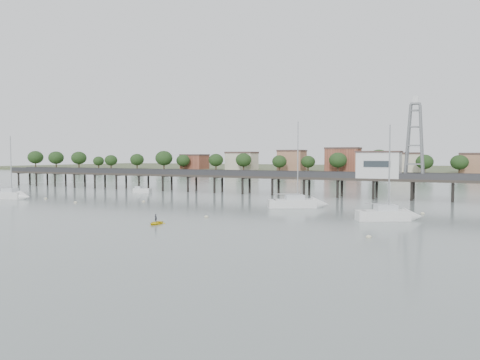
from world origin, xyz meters
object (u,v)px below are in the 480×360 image
object	(u,v)px
lattice_tower	(415,141)
white_tender	(142,190)
sailboat_d	(395,215)
sailboat_c	(304,203)
yellow_dinghy	(156,224)
sailboat_a	(15,196)
pier	(261,177)

from	to	relation	value
lattice_tower	white_tender	bearing A→B (deg)	-172.27
sailboat_d	sailboat_c	bearing A→B (deg)	118.67
sailboat_c	yellow_dinghy	xyz separation A→B (m)	(-10.72, -25.75, -0.63)
sailboat_d	white_tender	world-z (taller)	sailboat_d
sailboat_a	yellow_dinghy	size ratio (longest dim) A/B	5.13
pier	white_tender	distance (m)	27.32
sailboat_d	yellow_dinghy	bearing A→B (deg)	-177.39
lattice_tower	yellow_dinghy	xyz separation A→B (m)	(-25.70, -47.00, -11.10)
sailboat_d	sailboat_a	bearing A→B (deg)	150.73
sailboat_a	white_tender	distance (m)	26.38
sailboat_c	yellow_dinghy	world-z (taller)	sailboat_c
lattice_tower	yellow_dinghy	size ratio (longest dim) A/B	6.16
lattice_tower	yellow_dinghy	distance (m)	54.70
yellow_dinghy	white_tender	bearing A→B (deg)	123.00
pier	yellow_dinghy	world-z (taller)	pier
lattice_tower	sailboat_c	xyz separation A→B (m)	(-14.98, -21.25, -10.47)
pier	sailboat_a	bearing A→B (deg)	-141.47
sailboat_d	white_tender	distance (m)	62.17
lattice_tower	sailboat_a	distance (m)	77.46
lattice_tower	sailboat_a	xyz separation A→B (m)	(-70.27, -30.87, -10.46)
lattice_tower	sailboat_d	distance (m)	32.52
lattice_tower	sailboat_c	distance (m)	28.02
pier	sailboat_a	distance (m)	49.66
pier	yellow_dinghy	size ratio (longest dim) A/B	59.62
sailboat_d	white_tender	size ratio (longest dim) A/B	3.09
lattice_tower	sailboat_a	size ratio (longest dim) A/B	1.20
sailboat_c	pier	bearing A→B (deg)	97.92
sailboat_a	lattice_tower	bearing A→B (deg)	18.17
pier	white_tender	xyz separation A→B (m)	(-25.97, -7.80, -3.32)
sailboat_a	white_tender	bearing A→B (deg)	55.42
sailboat_d	white_tender	xyz separation A→B (m)	(-57.76, 22.98, -0.16)
sailboat_d	yellow_dinghy	size ratio (longest dim) A/B	5.19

